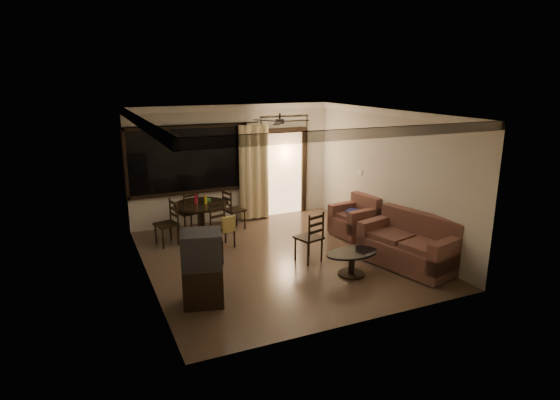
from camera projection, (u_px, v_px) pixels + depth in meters
name	position (u px, v px, depth m)	size (l,w,h in m)	color
ground	(280.00, 257.00, 9.18)	(5.50, 5.50, 0.00)	#7F6651
room_shell	(272.00, 150.00, 10.51)	(5.50, 6.70, 5.50)	beige
dining_table	(202.00, 211.00, 10.23)	(1.20, 1.20, 0.97)	black
dining_chair_west	(167.00, 232.00, 9.80)	(0.51, 0.51, 0.95)	black
dining_chair_east	(234.00, 217.00, 10.82)	(0.51, 0.51, 0.95)	black
dining_chair_south	(223.00, 233.00, 9.66)	(0.51, 0.55, 0.95)	black
dining_chair_north	(188.00, 220.00, 10.63)	(0.51, 0.51, 0.95)	black
tv_cabinet	(203.00, 268.00, 7.20)	(0.73, 0.69, 1.18)	black
sofa	(411.00, 246.00, 8.71)	(1.36, 1.95, 0.95)	#472321
armchair	(356.00, 220.00, 10.39)	(0.95, 0.95, 0.86)	#472321
coffee_table	(352.00, 260.00, 8.31)	(0.98, 0.59, 0.43)	black
side_chair	(309.00, 246.00, 8.93)	(0.54, 0.54, 1.00)	black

